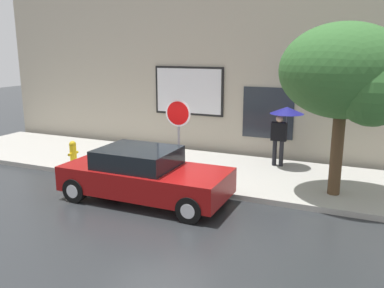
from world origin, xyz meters
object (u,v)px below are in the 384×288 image
Objects in this scene: fire_hydrant at (73,153)px; street_tree at (349,75)px; pedestrian_with_umbrella at (284,118)px; parked_car at (144,175)px; stop_sign at (178,124)px.

fire_hydrant is 0.18× the size of street_tree.
street_tree is (1.93, -2.13, 1.53)m from pedestrian_with_umbrella.
street_tree is (8.31, 0.45, 2.73)m from fire_hydrant.
parked_car is 1.83× the size of stop_sign.
parked_car is at bearing -123.89° from pedestrian_with_umbrella.
stop_sign is (-4.35, -0.65, -1.44)m from street_tree.
parked_car is at bearing -23.26° from fire_hydrant.
stop_sign is (-2.42, -2.78, 0.10)m from pedestrian_with_umbrella.
stop_sign is (3.96, -0.20, 1.29)m from fire_hydrant.
fire_hydrant is 8.76m from street_tree.
street_tree is at bearing 8.51° from stop_sign.
parked_car is 5.09m from pedestrian_with_umbrella.
pedestrian_with_umbrella is 3.69m from stop_sign.
pedestrian_with_umbrella is 3.26m from street_tree.
street_tree is 1.85× the size of stop_sign.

